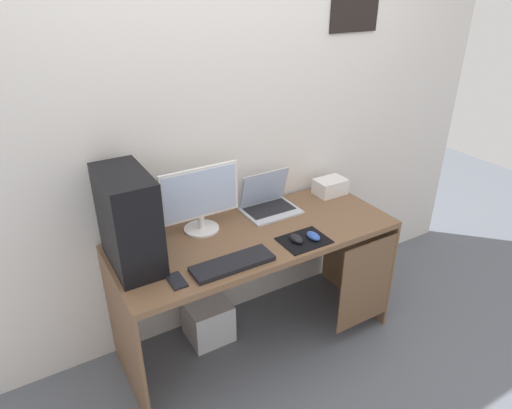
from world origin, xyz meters
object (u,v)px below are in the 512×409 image
(mouse_left, at_px, (296,239))
(pc_tower, at_px, (129,220))
(cell_phone, at_px, (176,281))
(laptop, at_px, (268,203))
(projector, at_px, (330,187))
(subwoofer, at_px, (208,320))
(monitor, at_px, (200,199))
(keyboard, at_px, (233,264))
(mouse_right, at_px, (313,236))

(mouse_left, bearing_deg, pc_tower, 162.63)
(pc_tower, xyz_separation_m, cell_phone, (0.12, -0.25, -0.24))
(mouse_left, height_order, cell_phone, mouse_left)
(laptop, height_order, projector, laptop)
(projector, relative_size, subwoofer, 0.77)
(monitor, bearing_deg, pc_tower, -164.00)
(pc_tower, bearing_deg, projector, 5.52)
(keyboard, bearing_deg, laptop, 41.61)
(keyboard, bearing_deg, subwoofer, 88.28)
(pc_tower, bearing_deg, subwoofer, 14.58)
(mouse_left, relative_size, subwoofer, 0.37)
(projector, bearing_deg, keyboard, -156.75)
(monitor, bearing_deg, mouse_left, -44.44)
(cell_phone, bearing_deg, laptop, 27.71)
(pc_tower, bearing_deg, mouse_right, -17.09)
(keyboard, distance_m, mouse_left, 0.40)
(pc_tower, distance_m, cell_phone, 0.37)
(mouse_left, bearing_deg, keyboard, -177.11)
(projector, bearing_deg, mouse_right, -137.47)
(monitor, distance_m, subwoofer, 0.83)
(pc_tower, relative_size, keyboard, 1.15)
(pc_tower, xyz_separation_m, mouse_right, (0.90, -0.28, -0.22))
(mouse_left, bearing_deg, projector, 35.33)
(cell_phone, bearing_deg, mouse_right, -1.71)
(keyboard, relative_size, subwoofer, 1.62)
(keyboard, height_order, subwoofer, keyboard)
(monitor, distance_m, mouse_left, 0.56)
(pc_tower, xyz_separation_m, subwoofer, (0.42, 0.11, -0.88))
(laptop, bearing_deg, pc_tower, -170.77)
(monitor, height_order, keyboard, monitor)
(cell_phone, bearing_deg, monitor, 51.06)
(mouse_left, distance_m, cell_phone, 0.68)
(laptop, bearing_deg, projector, -1.52)
(pc_tower, distance_m, mouse_left, 0.87)
(mouse_left, bearing_deg, monitor, 135.56)
(pc_tower, xyz_separation_m, keyboard, (0.41, -0.27, -0.23))
(laptop, xyz_separation_m, projector, (0.47, -0.01, 0.00))
(projector, bearing_deg, monitor, -179.50)
(cell_phone, xyz_separation_m, subwoofer, (0.30, 0.36, -0.64))
(monitor, height_order, cell_phone, monitor)
(keyboard, xyz_separation_m, mouse_right, (0.49, -0.01, 0.01))
(mouse_right, distance_m, subwoofer, 0.90)
(keyboard, xyz_separation_m, mouse_left, (0.40, 0.02, 0.01))
(pc_tower, relative_size, projector, 2.42)
(cell_phone, bearing_deg, projector, 17.41)
(pc_tower, bearing_deg, cell_phone, -64.47)
(projector, height_order, mouse_left, projector)
(keyboard, bearing_deg, pc_tower, 146.37)
(laptop, height_order, mouse_right, laptop)
(cell_phone, bearing_deg, subwoofer, 50.52)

